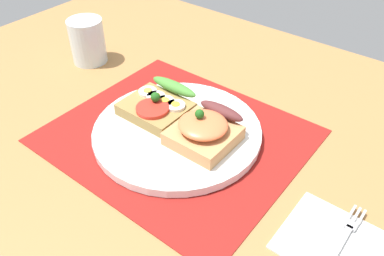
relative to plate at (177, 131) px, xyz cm
name	(u,v)px	position (x,y,z in cm)	size (l,w,h in cm)	color
ground_plane	(178,144)	(0.00, 0.00, -2.59)	(120.00, 90.00, 3.20)	#A2713F
placemat	(177,135)	(0.00, 0.00, -0.84)	(38.23, 33.11, 0.30)	maroon
plate	(177,131)	(0.00, 0.00, 0.00)	(26.76, 26.76, 1.37)	white
sandwich_egg_tomato	(159,105)	(-5.13, 1.45, 2.17)	(10.49, 10.18, 4.18)	olive
sandwich_salmon	(204,130)	(5.14, 0.17, 2.69)	(9.20, 10.61, 5.54)	tan
napkin	(338,245)	(28.47, -3.97, -0.69)	(13.46, 11.00, 0.60)	white
fork	(341,242)	(28.61, -3.77, -0.23)	(1.62, 14.17, 0.32)	#B7B7BC
drinking_glass	(87,41)	(-29.95, 7.71, 3.50)	(7.00, 7.00, 8.97)	silver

